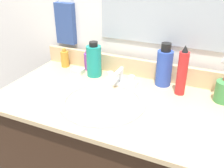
{
  "coord_description": "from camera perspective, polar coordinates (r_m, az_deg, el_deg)",
  "views": [
    {
      "loc": [
        0.38,
        -0.87,
        1.42
      ],
      "look_at": [
        -0.01,
        0.0,
        0.93
      ],
      "focal_mm": 41.11,
      "sensor_mm": 36.0,
      "label": 1
    }
  ],
  "objects": [
    {
      "name": "countertop",
      "position": [
        1.11,
        0.46,
        -3.77
      ],
      "size": [
        1.03,
        0.55,
        0.02
      ],
      "primitive_type": "cube",
      "color": "#D1B284",
      "rests_on": "vanity_cabinet"
    },
    {
      "name": "backsplash",
      "position": [
        1.31,
        5.15,
        3.76
      ],
      "size": [
        1.03,
        0.02,
        0.09
      ],
      "primitive_type": "cube",
      "color": "#D1B284",
      "rests_on": "countertop"
    },
    {
      "name": "back_wall",
      "position": [
        1.48,
        5.56,
        -4.46
      ],
      "size": [
        2.13,
        0.04,
        1.3
      ],
      "primitive_type": "cube",
      "color": "white",
      "rests_on": "ground_plane"
    },
    {
      "name": "towel_ring",
      "position": [
        1.44,
        -10.28,
        17.88
      ],
      "size": [
        0.1,
        0.01,
        0.1
      ],
      "primitive_type": "torus",
      "rotation": [
        1.57,
        0.0,
        0.0
      ],
      "color": "silver"
    },
    {
      "name": "hand_towel",
      "position": [
        1.45,
        -10.28,
        13.08
      ],
      "size": [
        0.11,
        0.04,
        0.22
      ],
      "primitive_type": "cube",
      "color": "#334C8C"
    },
    {
      "name": "sink_basin",
      "position": [
        1.1,
        -2.07,
        -5.42
      ],
      "size": [
        0.36,
        0.36,
        0.11
      ],
      "color": "white",
      "rests_on": "countertop"
    },
    {
      "name": "faucet",
      "position": [
        1.22,
        1.87,
        1.33
      ],
      "size": [
        0.16,
        0.1,
        0.08
      ],
      "color": "silver",
      "rests_on": "countertop"
    },
    {
      "name": "bottle_mouthwash_teal",
      "position": [
        1.29,
        -4.03,
        5.25
      ],
      "size": [
        0.07,
        0.07,
        0.18
      ],
      "color": "teal",
      "rests_on": "countertop"
    },
    {
      "name": "bottle_spray_red",
      "position": [
        1.14,
        15.34,
        2.58
      ],
      "size": [
        0.04,
        0.04,
        0.23
      ],
      "color": "red",
      "rests_on": "countertop"
    },
    {
      "name": "bottle_cream_purple",
      "position": [
        1.38,
        -5.18,
        5.16
      ],
      "size": [
        0.05,
        0.05,
        0.11
      ],
      "color": "#7A3899",
      "rests_on": "countertop"
    },
    {
      "name": "bottle_oil_amber",
      "position": [
        1.43,
        -10.45,
        5.57
      ],
      "size": [
        0.04,
        0.04,
        0.1
      ],
      "color": "gold",
      "rests_on": "countertop"
    },
    {
      "name": "bottle_shampoo_blue",
      "position": [
        1.21,
        11.54,
        3.78
      ],
      "size": [
        0.07,
        0.07,
        0.21
      ],
      "color": "#2D4CB2",
      "rests_on": "countertop"
    },
    {
      "name": "soap_bar",
      "position": [
        1.35,
        -7.62,
        2.92
      ],
      "size": [
        0.06,
        0.04,
        0.02
      ],
      "primitive_type": "cube",
      "color": "white",
      "rests_on": "countertop"
    }
  ]
}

